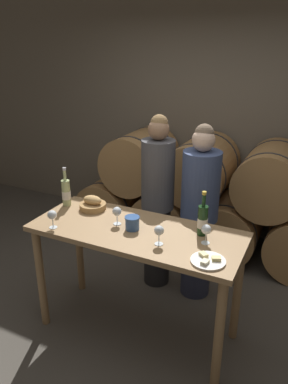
# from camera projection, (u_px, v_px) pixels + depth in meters

# --- Properties ---
(ground_plane) EXTENTS (10.00, 10.00, 0.00)m
(ground_plane) POSITION_uv_depth(u_px,v_px,m) (137.00, 329.00, 3.10)
(ground_plane) COLOR #4C473F
(stone_wall_back) EXTENTS (10.00, 0.12, 3.20)m
(stone_wall_back) POSITION_uv_depth(u_px,v_px,m) (219.00, 99.00, 4.24)
(stone_wall_back) COLOR #706656
(stone_wall_back) RESTS_ON ground_plane
(barrel_stack) EXTENTS (2.88, 0.82, 1.27)m
(barrel_stack) POSITION_uv_depth(u_px,v_px,m) (200.00, 198.00, 4.18)
(barrel_stack) COLOR #A87A47
(barrel_stack) RESTS_ON ground_plane
(tasting_table) EXTENTS (1.58, 0.65, 0.93)m
(tasting_table) POSITION_uv_depth(u_px,v_px,m) (136.00, 246.00, 2.81)
(tasting_table) COLOR #99754C
(tasting_table) RESTS_ON ground_plane
(person_left) EXTENTS (0.30, 0.30, 1.65)m
(person_left) POSITION_uv_depth(u_px,v_px,m) (158.00, 202.00, 3.41)
(person_left) COLOR #232326
(person_left) RESTS_ON ground_plane
(person_right) EXTENTS (0.33, 0.33, 1.60)m
(person_right) POSITION_uv_depth(u_px,v_px,m) (199.00, 213.00, 3.26)
(person_right) COLOR #2D334C
(person_right) RESTS_ON ground_plane
(wine_bottle_red) EXTENTS (0.07, 0.07, 0.33)m
(wine_bottle_red) POSITION_uv_depth(u_px,v_px,m) (203.00, 220.00, 2.64)
(wine_bottle_red) COLOR #193819
(wine_bottle_red) RESTS_ON tasting_table
(wine_bottle_white) EXTENTS (0.07, 0.07, 0.33)m
(wine_bottle_white) POSITION_uv_depth(u_px,v_px,m) (66.00, 192.00, 3.12)
(wine_bottle_white) COLOR #ADBC7F
(wine_bottle_white) RESTS_ON tasting_table
(blue_crock) EXTENTS (0.11, 0.11, 0.10)m
(blue_crock) POSITION_uv_depth(u_px,v_px,m) (132.00, 222.00, 2.74)
(blue_crock) COLOR #335693
(blue_crock) RESTS_ON tasting_table
(bread_basket) EXTENTS (0.22, 0.22, 0.12)m
(bread_basket) POSITION_uv_depth(u_px,v_px,m) (93.00, 204.00, 3.07)
(bread_basket) COLOR #A87F4C
(bread_basket) RESTS_ON tasting_table
(cheese_plate) EXTENTS (0.22, 0.22, 0.04)m
(cheese_plate) POSITION_uv_depth(u_px,v_px,m) (208.00, 260.00, 2.35)
(cheese_plate) COLOR white
(cheese_plate) RESTS_ON tasting_table
(wine_glass_far_left) EXTENTS (0.07, 0.07, 0.14)m
(wine_glass_far_left) POSITION_uv_depth(u_px,v_px,m) (52.00, 215.00, 2.74)
(wine_glass_far_left) COLOR white
(wine_glass_far_left) RESTS_ON tasting_table
(wine_glass_left) EXTENTS (0.07, 0.07, 0.14)m
(wine_glass_left) POSITION_uv_depth(u_px,v_px,m) (117.00, 212.00, 2.80)
(wine_glass_left) COLOR white
(wine_glass_left) RESTS_ON tasting_table
(wine_glass_center) EXTENTS (0.07, 0.07, 0.14)m
(wine_glass_center) POSITION_uv_depth(u_px,v_px,m) (159.00, 231.00, 2.52)
(wine_glass_center) COLOR white
(wine_glass_center) RESTS_ON tasting_table
(wine_glass_right) EXTENTS (0.07, 0.07, 0.14)m
(wine_glass_right) POSITION_uv_depth(u_px,v_px,m) (206.00, 230.00, 2.53)
(wine_glass_right) COLOR white
(wine_glass_right) RESTS_ON tasting_table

